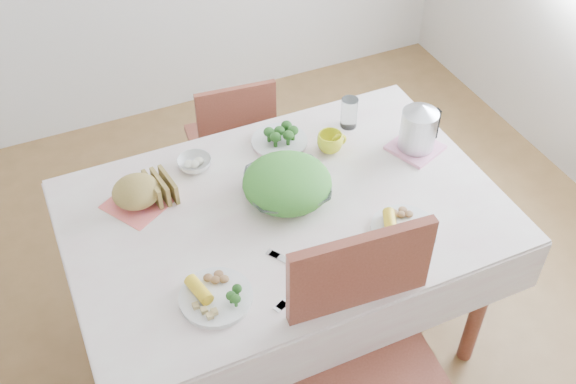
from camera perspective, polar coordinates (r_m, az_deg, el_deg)
name	(u,v)px	position (r m, az deg, el deg)	size (l,w,h in m)	color
floor	(286,336)	(2.94, -0.20, -12.08)	(3.60, 3.60, 0.00)	brown
dining_table	(285,280)	(2.64, -0.22, -7.45)	(1.40, 0.90, 0.75)	brown
tablecloth	(285,210)	(2.35, -0.24, -1.58)	(1.50, 1.00, 0.01)	silver
chair_far	(230,131)	(3.17, -4.97, 5.18)	(0.37, 0.37, 0.81)	brown
salad_bowl	(287,189)	(2.37, -0.07, 0.28)	(0.30, 0.30, 0.07)	white
dinner_plate_left	(216,297)	(2.09, -6.11, -8.85)	(0.23, 0.23, 0.02)	white
dinner_plate_right	(404,229)	(2.30, 9.80, -3.14)	(0.23, 0.23, 0.02)	white
broccoli_plate	(279,142)	(2.61, -0.73, 4.30)	(0.22, 0.22, 0.02)	beige
napkin	(139,202)	(2.43, -12.52, -0.87)	(0.20, 0.20, 0.00)	#F76B64
bread_loaf	(136,191)	(2.39, -12.72, 0.10)	(0.17, 0.16, 0.10)	olive
fruit_bowl	(195,163)	(2.52, -7.91, 2.41)	(0.13, 0.13, 0.04)	white
yellow_mug	(330,142)	(2.57, 3.57, 4.21)	(0.10, 0.10, 0.08)	yellow
glass_tumbler	(349,112)	(2.68, 5.20, 6.72)	(0.07, 0.07, 0.13)	white
pink_tray	(415,147)	(2.63, 10.71, 3.74)	(0.17, 0.17, 0.01)	#FF9BC5
electric_kettle	(419,124)	(2.56, 11.04, 5.68)	(0.14, 0.14, 0.19)	#B2B5BA
fork_left	(297,266)	(2.17, 0.80, -6.26)	(0.02, 0.21, 0.00)	silver
knife	(300,288)	(2.11, 1.05, -8.16)	(0.02, 0.21, 0.00)	silver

